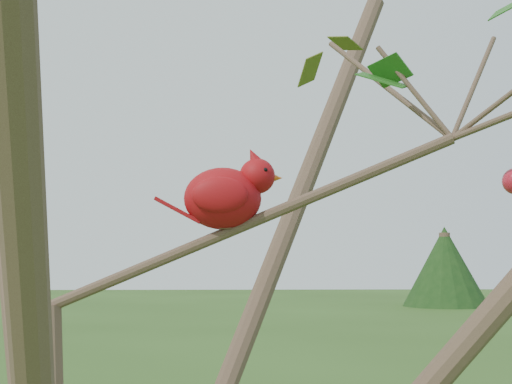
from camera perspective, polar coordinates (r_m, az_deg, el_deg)
crabapple_tree at (r=1.09m, az=-12.26°, el=0.41°), size 2.35×2.05×2.95m
cardinal at (r=1.17m, az=-2.12°, el=-0.24°), size 0.19×0.10×0.13m
distant_trees at (r=24.55m, az=-10.15°, el=-5.77°), size 42.31×10.05×2.97m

